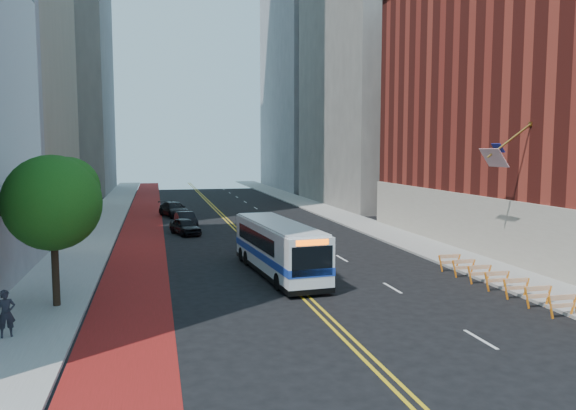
{
  "coord_description": "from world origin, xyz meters",
  "views": [
    {
      "loc": [
        -6.91,
        -20.14,
        7.09
      ],
      "look_at": [
        -0.23,
        8.0,
        4.2
      ],
      "focal_mm": 35.0,
      "sensor_mm": 36.0,
      "label": 1
    }
  ],
  "objects_px": {
    "street_tree": "(54,199)",
    "car_c": "(174,209)",
    "pedestrian": "(6,314)",
    "transit_bus": "(278,247)",
    "car_b": "(186,220)",
    "car_a": "(185,226)"
  },
  "relations": [
    {
      "from": "car_b",
      "to": "pedestrian",
      "type": "xyz_separation_m",
      "value": [
        -8.09,
        -28.8,
        0.32
      ]
    },
    {
      "from": "car_c",
      "to": "pedestrian",
      "type": "xyz_separation_m",
      "value": [
        -7.37,
        -37.74,
        0.27
      ]
    },
    {
      "from": "street_tree",
      "to": "pedestrian",
      "type": "height_order",
      "value": "street_tree"
    },
    {
      "from": "car_b",
      "to": "street_tree",
      "type": "bearing_deg",
      "value": -112.4
    },
    {
      "from": "car_c",
      "to": "pedestrian",
      "type": "distance_m",
      "value": 38.46
    },
    {
      "from": "street_tree",
      "to": "car_c",
      "type": "bearing_deg",
      "value": 79.52
    },
    {
      "from": "street_tree",
      "to": "transit_bus",
      "type": "distance_m",
      "value": 12.34
    },
    {
      "from": "transit_bus",
      "to": "car_b",
      "type": "relative_size",
      "value": 2.55
    },
    {
      "from": "street_tree",
      "to": "pedestrian",
      "type": "distance_m",
      "value": 5.77
    },
    {
      "from": "street_tree",
      "to": "car_c",
      "type": "xyz_separation_m",
      "value": [
        6.22,
        33.63,
        -4.15
      ]
    },
    {
      "from": "car_b",
      "to": "car_a",
      "type": "bearing_deg",
      "value": -100.64
    },
    {
      "from": "pedestrian",
      "to": "street_tree",
      "type": "bearing_deg",
      "value": 58.89
    },
    {
      "from": "car_a",
      "to": "pedestrian",
      "type": "bearing_deg",
      "value": -125.24
    },
    {
      "from": "street_tree",
      "to": "transit_bus",
      "type": "relative_size",
      "value": 0.61
    },
    {
      "from": "car_a",
      "to": "street_tree",
      "type": "bearing_deg",
      "value": -125.63
    },
    {
      "from": "car_a",
      "to": "transit_bus",
      "type": "bearing_deg",
      "value": -92.69
    },
    {
      "from": "car_c",
      "to": "pedestrian",
      "type": "relative_size",
      "value": 2.96
    },
    {
      "from": "car_b",
      "to": "car_c",
      "type": "relative_size",
      "value": 0.82
    },
    {
      "from": "street_tree",
      "to": "car_a",
      "type": "xyz_separation_m",
      "value": [
        6.67,
        20.63,
        -4.22
      ]
    },
    {
      "from": "street_tree",
      "to": "car_a",
      "type": "height_order",
      "value": "street_tree"
    },
    {
      "from": "transit_bus",
      "to": "pedestrian",
      "type": "xyz_separation_m",
      "value": [
        -12.16,
        -8.55,
        -0.52
      ]
    },
    {
      "from": "pedestrian",
      "to": "transit_bus",
      "type": "bearing_deg",
      "value": 19.56
    }
  ]
}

